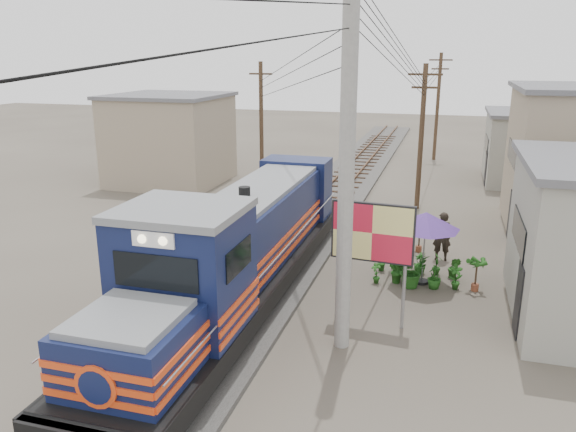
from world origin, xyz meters
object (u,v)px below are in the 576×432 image
(locomotive, at_px, (239,251))
(market_umbrella, at_px, (426,221))
(vendor, at_px, (442,236))
(billboard, at_px, (372,236))

(locomotive, bearing_deg, market_umbrella, 31.22)
(locomotive, relative_size, market_umbrella, 5.94)
(locomotive, xyz_separation_m, vendor, (5.84, 5.66, -0.78))
(locomotive, height_order, market_umbrella, locomotive)
(billboard, bearing_deg, locomotive, -178.03)
(market_umbrella, bearing_deg, locomotive, -148.78)
(billboard, height_order, market_umbrella, billboard)
(billboard, xyz_separation_m, market_umbrella, (1.29, 3.39, -0.45))
(billboard, height_order, vendor, billboard)
(locomotive, relative_size, billboard, 4.43)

